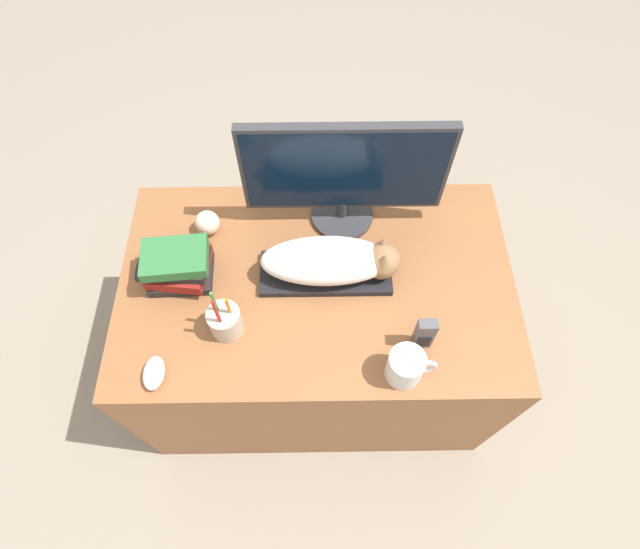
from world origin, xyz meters
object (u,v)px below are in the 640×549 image
(pen_cup, at_px, (224,321))
(book_stack, at_px, (176,265))
(computer_mouse, at_px, (152,373))
(coffee_mug, at_px, (405,367))
(monitor, at_px, (343,173))
(keyboard, at_px, (324,273))
(cat, at_px, (334,261))
(phone, at_px, (423,334))
(baseball, at_px, (206,223))

(pen_cup, distance_m, book_stack, 0.23)
(computer_mouse, height_order, coffee_mug, coffee_mug)
(monitor, bearing_deg, coffee_mug, -74.40)
(keyboard, relative_size, cat, 0.97)
(phone, bearing_deg, cat, 136.14)
(monitor, height_order, book_stack, monitor)
(monitor, distance_m, computer_mouse, 0.78)
(baseball, relative_size, book_stack, 0.37)
(monitor, relative_size, phone, 4.61)
(keyboard, xyz_separation_m, computer_mouse, (-0.47, -0.31, 0.01))
(computer_mouse, xyz_separation_m, baseball, (0.10, 0.49, 0.02))
(cat, height_order, baseball, cat)
(cat, distance_m, baseball, 0.44)
(coffee_mug, relative_size, book_stack, 0.63)
(cat, bearing_deg, computer_mouse, -147.92)
(book_stack, bearing_deg, cat, -0.01)
(baseball, bearing_deg, book_stack, -110.57)
(cat, bearing_deg, keyboard, -180.00)
(phone, xyz_separation_m, book_stack, (-0.70, 0.23, 0.00))
(keyboard, distance_m, book_stack, 0.44)
(pen_cup, bearing_deg, cat, 29.09)
(keyboard, xyz_separation_m, cat, (0.03, 0.00, 0.07))
(pen_cup, height_order, baseball, pen_cup)
(pen_cup, relative_size, phone, 1.60)
(book_stack, bearing_deg, pen_cup, -48.91)
(pen_cup, distance_m, phone, 0.55)
(phone, bearing_deg, coffee_mug, -122.75)
(keyboard, xyz_separation_m, baseball, (-0.37, 0.17, 0.03))
(coffee_mug, relative_size, phone, 1.03)
(pen_cup, bearing_deg, book_stack, 131.09)
(keyboard, distance_m, phone, 0.35)
(coffee_mug, xyz_separation_m, baseball, (-0.58, 0.49, -0.02))
(cat, xyz_separation_m, monitor, (0.03, 0.22, 0.13))
(cat, relative_size, pen_cup, 1.95)
(cat, relative_size, coffee_mug, 3.04)
(monitor, xyz_separation_m, baseball, (-0.43, -0.05, -0.17))
(cat, distance_m, book_stack, 0.47)
(keyboard, distance_m, pen_cup, 0.34)
(book_stack, bearing_deg, coffee_mug, -26.14)
(cat, bearing_deg, pen_cup, -150.91)
(monitor, bearing_deg, computer_mouse, -134.79)
(computer_mouse, relative_size, baseball, 1.23)
(baseball, bearing_deg, cat, -23.36)
(keyboard, height_order, phone, phone)
(book_stack, bearing_deg, phone, -17.95)
(cat, xyz_separation_m, phone, (0.24, -0.23, -0.02))
(pen_cup, bearing_deg, computer_mouse, -143.31)
(phone, bearing_deg, baseball, 147.86)
(cat, bearing_deg, coffee_mug, -60.46)
(computer_mouse, xyz_separation_m, book_stack, (0.03, 0.31, 0.05))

